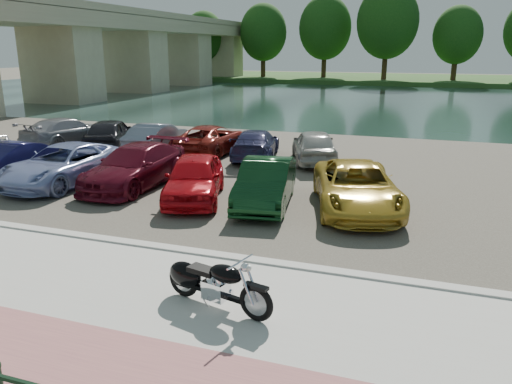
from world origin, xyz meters
TOP-DOWN VIEW (x-y plane):
  - ground at (0.00, 0.00)m, footprint 200.00×200.00m
  - promenade at (0.00, -1.00)m, footprint 60.00×6.00m
  - pink_path at (0.00, -2.50)m, footprint 60.00×2.00m
  - kerb at (0.00, 2.00)m, footprint 60.00×0.30m
  - parking_lot at (0.00, 11.00)m, footprint 60.00×18.00m
  - river at (0.00, 40.00)m, footprint 120.00×40.00m
  - far_bank at (0.00, 72.00)m, footprint 120.00×24.00m
  - bridge at (-28.00, 41.02)m, footprint 7.00×56.00m
  - far_trees at (4.36, 65.79)m, footprint 70.25×10.68m
  - motorcycle at (-0.14, -0.16)m, footprint 2.29×0.92m
  - car_1 at (-11.14, 6.21)m, footprint 1.64×3.98m
  - car_2 at (-8.61, 6.27)m, footprint 2.64×5.15m
  - car_3 at (-6.07, 6.79)m, footprint 2.08×4.95m
  - car_4 at (-3.44, 6.05)m, footprint 2.90×4.48m
  - car_5 at (-1.12, 6.23)m, footprint 2.14×4.39m
  - car_6 at (1.57, 6.67)m, footprint 3.59×5.43m
  - car_7 at (-13.52, 12.40)m, footprint 2.67×5.00m
  - car_8 at (-10.88, 12.29)m, footprint 3.14×4.70m
  - car_9 at (-8.36, 12.27)m, footprint 1.71×4.25m
  - car_10 at (-5.96, 12.93)m, footprint 2.16×4.69m
  - car_11 at (-3.64, 12.55)m, footprint 2.58×4.62m
  - car_12 at (-1.06, 12.61)m, footprint 2.90×4.47m

SIDE VIEW (x-z plane):
  - ground at x=0.00m, z-range 0.00..0.00m
  - river at x=0.00m, z-range 0.00..0.00m
  - parking_lot at x=0.00m, z-range 0.00..0.04m
  - promenade at x=0.00m, z-range 0.00..0.10m
  - kerb at x=0.00m, z-range 0.00..0.14m
  - pink_path at x=0.00m, z-range 0.10..0.11m
  - far_bank at x=0.00m, z-range 0.00..0.60m
  - motorcycle at x=-0.14m, z-range 0.04..1.09m
  - car_11 at x=-3.64m, z-range 0.04..1.30m
  - car_1 at x=-11.14m, z-range 0.04..1.32m
  - car_10 at x=-5.96m, z-range 0.04..1.34m
  - car_9 at x=-8.36m, z-range 0.04..1.41m
  - car_7 at x=-13.52m, z-range 0.04..1.42m
  - car_5 at x=-1.12m, z-range 0.04..1.42m
  - car_6 at x=1.57m, z-range 0.04..1.43m
  - car_2 at x=-8.61m, z-range 0.04..1.43m
  - car_12 at x=-1.06m, z-range 0.04..1.45m
  - car_4 at x=-3.44m, z-range 0.04..1.46m
  - car_3 at x=-6.07m, z-range 0.04..1.47m
  - car_8 at x=-10.88m, z-range 0.04..1.53m
  - bridge at x=-28.00m, z-range 1.24..9.79m
  - far_trees at x=4.36m, z-range 1.23..13.75m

